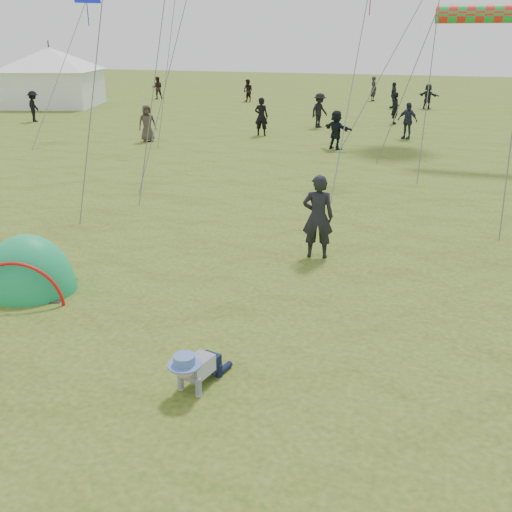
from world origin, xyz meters
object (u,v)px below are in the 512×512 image
(popup_tent, at_px, (31,291))
(event_marquee, at_px, (52,75))
(standing_adult, at_px, (318,217))
(crawling_toddler, at_px, (196,367))

(popup_tent, xyz_separation_m, event_marquee, (-19.04, 25.89, 2.05))
(popup_tent, height_order, standing_adult, standing_adult)
(popup_tent, relative_size, standing_adult, 1.22)
(crawling_toddler, bearing_deg, popup_tent, 168.06)
(crawling_toddler, distance_m, popup_tent, 4.65)
(event_marquee, bearing_deg, crawling_toddler, -67.94)
(crawling_toddler, bearing_deg, event_marquee, 141.85)
(popup_tent, bearing_deg, standing_adult, 17.75)
(event_marquee, bearing_deg, popup_tent, -71.59)
(standing_adult, bearing_deg, crawling_toddler, 73.86)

